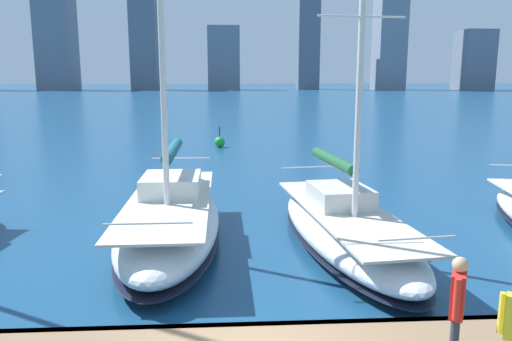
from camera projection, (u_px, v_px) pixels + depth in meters
name	position (u px, v px, depth m)	size (l,w,h in m)	color
city_skyline	(224.00, 41.00, 164.46)	(173.03, 18.49, 45.47)	slate
sailboat_forest	(345.00, 226.00, 13.67)	(3.46, 8.82, 9.44)	white
sailboat_teal	(171.00, 218.00, 14.03)	(2.80, 8.85, 11.38)	silver
person_red_shirt	(457.00, 301.00, 6.99)	(0.37, 0.54, 1.65)	#2D3347
channel_buoy	(220.00, 142.00, 33.24)	(0.70, 0.70, 1.40)	green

